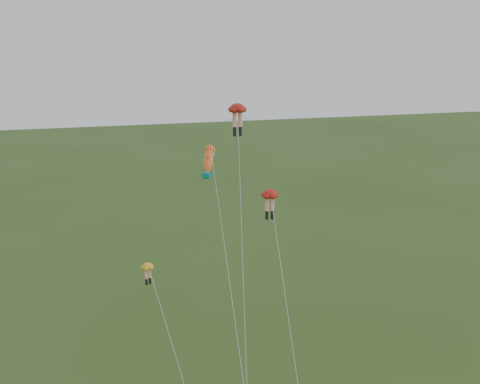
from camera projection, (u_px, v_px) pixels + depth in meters
name	position (u px, v px, depth m)	size (l,w,h in m)	color
legs_kite_red_high	(237.00, 114.00, 43.26)	(4.23, 13.66, 19.39)	#B21D12
legs_kite_red_mid	(270.00, 199.00, 40.21)	(1.99, 10.42, 13.38)	#B21D12
legs_kite_yellow	(150.00, 276.00, 35.59)	(2.73, 6.68, 9.75)	gold
fish_kite	(209.00, 160.00, 42.03)	(1.85, 14.10, 16.49)	#FFA920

